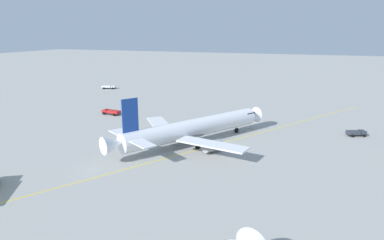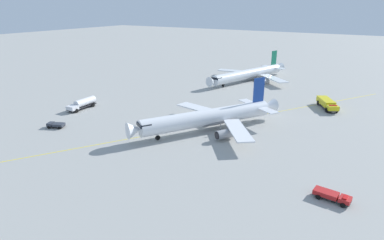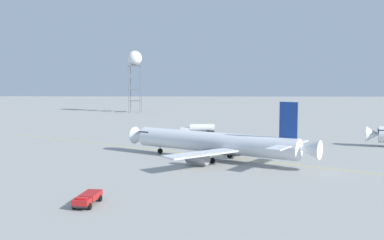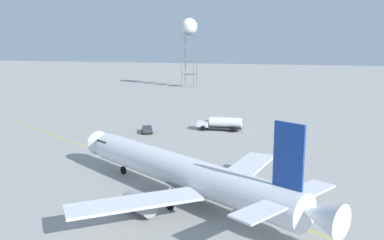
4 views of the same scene
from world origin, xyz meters
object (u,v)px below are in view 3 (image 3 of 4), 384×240
at_px(ops_pickup_truck, 88,198).
at_px(fuel_tanker_truck, 199,129).
at_px(airliner_main, 216,144).
at_px(radar_tower, 135,60).
at_px(baggage_truck_truck, 144,134).

xyz_separation_m(ops_pickup_truck, fuel_tanker_truck, (69.88, -12.42, 0.76)).
height_order(airliner_main, ops_pickup_truck, airliner_main).
distance_m(airliner_main, ops_pickup_truck, 34.58).
height_order(ops_pickup_truck, radar_tower, radar_tower).
bearing_deg(airliner_main, baggage_truck_truck, -29.72).
xyz_separation_m(airliner_main, ops_pickup_truck, (-30.41, 16.30, -2.35)).
height_order(baggage_truck_truck, radar_tower, radar_tower).
bearing_deg(ops_pickup_truck, radar_tower, -166.99).
relative_size(airliner_main, ops_pickup_truck, 6.34).
distance_m(fuel_tanker_truck, radar_tower, 88.94).
bearing_deg(ops_pickup_truck, airliner_main, 158.04).
distance_m(baggage_truck_truck, radar_tower, 91.63).
relative_size(airliner_main, radar_tower, 1.27).
distance_m(ops_pickup_truck, fuel_tanker_truck, 70.98).
xyz_separation_m(airliner_main, fuel_tanker_truck, (39.47, 3.88, -1.59)).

